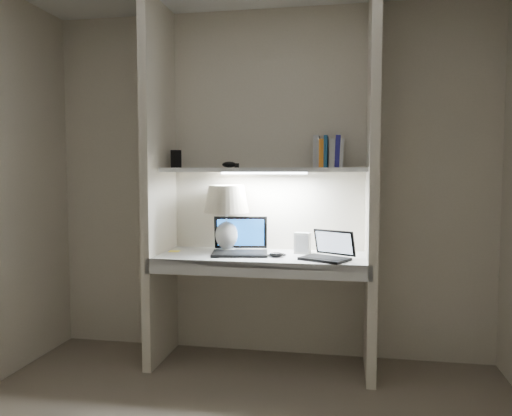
% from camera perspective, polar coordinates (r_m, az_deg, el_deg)
% --- Properties ---
extents(back_wall, '(3.20, 0.01, 2.50)m').
position_cam_1_polar(back_wall, '(3.64, 1.36, 2.79)').
color(back_wall, beige).
rests_on(back_wall, floor).
extents(alcove_panel_left, '(0.06, 0.55, 2.50)m').
position_cam_1_polar(alcove_panel_left, '(3.57, -11.01, 2.68)').
color(alcove_panel_left, beige).
rests_on(alcove_panel_left, floor).
extents(alcove_panel_right, '(0.06, 0.55, 2.50)m').
position_cam_1_polar(alcove_panel_right, '(3.33, 13.14, 2.56)').
color(alcove_panel_right, beige).
rests_on(alcove_panel_right, floor).
extents(desk, '(1.40, 0.55, 0.04)m').
position_cam_1_polar(desk, '(3.42, 0.64, -5.72)').
color(desk, white).
rests_on(desk, alcove_panel_left).
extents(desk_apron, '(1.46, 0.03, 0.10)m').
position_cam_1_polar(desk_apron, '(3.18, -0.14, -7.04)').
color(desk_apron, silver).
rests_on(desk_apron, desk).
extents(shelf, '(1.40, 0.36, 0.03)m').
position_cam_1_polar(shelf, '(3.47, 0.91, 4.37)').
color(shelf, silver).
rests_on(shelf, back_wall).
extents(strip_light, '(0.60, 0.04, 0.02)m').
position_cam_1_polar(strip_light, '(3.47, 0.91, 4.01)').
color(strip_light, white).
rests_on(strip_light, shelf).
extents(table_lamp, '(0.32, 0.32, 0.47)m').
position_cam_1_polar(table_lamp, '(3.54, -3.40, 0.13)').
color(table_lamp, white).
rests_on(table_lamp, desk).
extents(laptop_main, '(0.42, 0.38, 0.25)m').
position_cam_1_polar(laptop_main, '(3.48, -1.82, -4.28)').
color(laptop_main, black).
rests_on(laptop_main, desk).
extents(laptop_netbook, '(0.37, 0.36, 0.19)m').
position_cam_1_polar(laptop_netbook, '(3.28, 8.25, -5.09)').
color(laptop_netbook, black).
rests_on(laptop_netbook, desk).
extents(speaker, '(0.12, 0.09, 0.15)m').
position_cam_1_polar(speaker, '(3.48, 5.33, -4.01)').
color(speaker, silver).
rests_on(speaker, desk).
extents(mouse, '(0.11, 0.08, 0.04)m').
position_cam_1_polar(mouse, '(3.32, 2.33, -5.36)').
color(mouse, black).
rests_on(mouse, desk).
extents(cable_coil, '(0.12, 0.12, 0.01)m').
position_cam_1_polar(cable_coil, '(3.39, 2.57, -5.35)').
color(cable_coil, black).
rests_on(cable_coil, desk).
extents(sticky_note, '(0.08, 0.08, 0.00)m').
position_cam_1_polar(sticky_note, '(3.62, -9.33, -4.90)').
color(sticky_note, yellow).
rests_on(sticky_note, desk).
extents(book_row, '(0.21, 0.15, 0.22)m').
position_cam_1_polar(book_row, '(3.51, 8.27, 6.28)').
color(book_row, silver).
rests_on(book_row, shelf).
extents(shelf_box, '(0.09, 0.08, 0.13)m').
position_cam_1_polar(shelf_box, '(3.63, -9.13, 5.54)').
color(shelf_box, black).
rests_on(shelf_box, shelf).
extents(shelf_gadget, '(0.12, 0.10, 0.04)m').
position_cam_1_polar(shelf_gadget, '(3.53, -3.08, 4.97)').
color(shelf_gadget, black).
rests_on(shelf_gadget, shelf).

